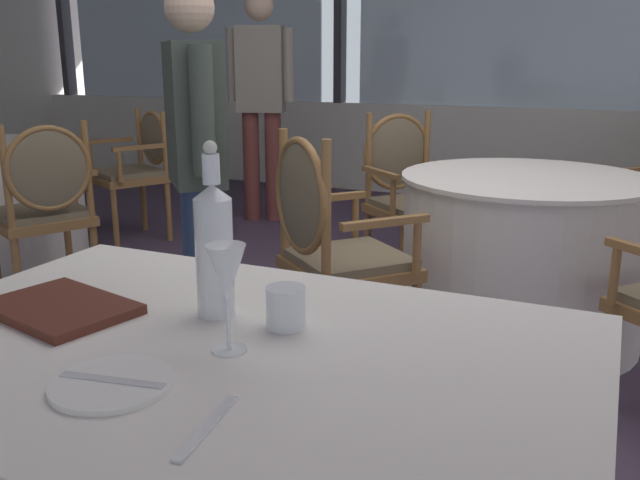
% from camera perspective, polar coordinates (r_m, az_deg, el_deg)
% --- Properties ---
extents(ground_plane, '(14.26, 14.26, 0.00)m').
position_cam_1_polar(ground_plane, '(3.06, 4.84, -9.85)').
color(ground_plane, '#47384C').
extents(window_wall_far, '(10.97, 0.14, 2.75)m').
position_cam_1_polar(window_wall_far, '(6.43, 16.44, 12.78)').
color(window_wall_far, silver).
rests_on(window_wall_far, ground_plane).
extents(side_plate, '(0.20, 0.20, 0.01)m').
position_cam_1_polar(side_plate, '(1.18, -16.95, -11.37)').
color(side_plate, white).
rests_on(side_plate, foreground_table).
extents(butter_knife, '(0.18, 0.05, 0.00)m').
position_cam_1_polar(butter_knife, '(1.18, -16.97, -11.15)').
color(butter_knife, silver).
rests_on(butter_knife, foreground_table).
extents(dinner_fork, '(0.04, 0.19, 0.00)m').
position_cam_1_polar(dinner_fork, '(1.03, -9.39, -15.13)').
color(dinner_fork, silver).
rests_on(dinner_fork, foreground_table).
extents(water_bottle, '(0.08, 0.08, 0.36)m').
position_cam_1_polar(water_bottle, '(1.40, -8.83, -0.52)').
color(water_bottle, white).
rests_on(water_bottle, foreground_table).
extents(wine_glass, '(0.07, 0.07, 0.20)m').
position_cam_1_polar(wine_glass, '(1.22, -7.80, -3.06)').
color(wine_glass, white).
rests_on(wine_glass, foreground_table).
extents(water_tumbler, '(0.08, 0.08, 0.08)m').
position_cam_1_polar(water_tumbler, '(1.35, -2.86, -5.63)').
color(water_tumbler, white).
rests_on(water_tumbler, foreground_table).
extents(menu_book, '(0.34, 0.28, 0.02)m').
position_cam_1_polar(menu_book, '(1.54, -20.86, -5.31)').
color(menu_book, '#512319').
rests_on(menu_book, foreground_table).
extents(dining_chair_0_2, '(0.62, 0.64, 0.97)m').
position_cam_1_polar(dining_chair_0_2, '(3.82, -22.05, 3.14)').
color(dining_chair_0_2, olive).
rests_on(dining_chair_0_2, ground_plane).
extents(dining_chair_0_3, '(0.64, 0.62, 0.92)m').
position_cam_1_polar(dining_chair_0_3, '(5.08, -14.99, 6.22)').
color(dining_chair_0_3, olive).
rests_on(dining_chair_0_3, ground_plane).
extents(background_table_2, '(1.13, 1.13, 0.77)m').
position_cam_1_polar(background_table_2, '(3.32, 16.44, -1.38)').
color(background_table_2, white).
rests_on(background_table_2, ground_plane).
extents(dining_chair_2_2, '(0.65, 0.66, 0.98)m').
position_cam_1_polar(dining_chair_2_2, '(4.05, 7.28, 4.60)').
color(dining_chair_2_2, olive).
rests_on(dining_chair_2_2, ground_plane).
extents(dining_chair_2_3, '(0.66, 0.65, 1.01)m').
position_cam_1_polar(dining_chair_2_3, '(2.71, 0.72, 0.15)').
color(dining_chair_2_3, olive).
rests_on(dining_chair_2_3, ground_plane).
extents(diner_person_0, '(0.51, 0.30, 1.77)m').
position_cam_1_polar(diner_person_0, '(5.47, -4.96, 12.19)').
color(diner_person_0, brown).
rests_on(diner_person_0, ground_plane).
extents(diner_person_1, '(0.39, 0.41, 1.58)m').
position_cam_1_polar(diner_person_1, '(2.91, -10.29, 6.97)').
color(diner_person_1, '#334770').
rests_on(diner_person_1, ground_plane).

